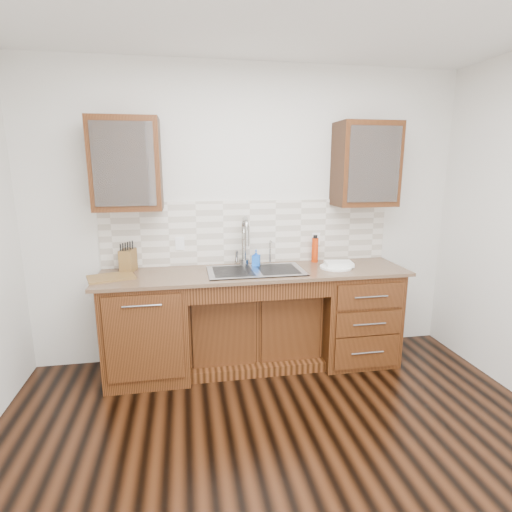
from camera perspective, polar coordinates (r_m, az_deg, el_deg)
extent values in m
cube|color=black|center=(2.74, 5.99, -30.15)|extent=(4.00, 3.50, 0.10)
cube|color=silver|center=(3.80, -1.07, 5.74)|extent=(4.00, 0.10, 2.70)
cube|color=#593014|center=(3.65, -15.19, -9.84)|extent=(0.70, 0.62, 0.88)
cube|color=#593014|center=(3.80, -0.35, -9.92)|extent=(1.20, 0.44, 0.70)
cube|color=#593014|center=(3.95, 13.73, -7.99)|extent=(0.70, 0.62, 0.88)
cube|color=#84705B|center=(3.52, -0.07, -2.37)|extent=(2.70, 0.65, 0.03)
cube|color=beige|center=(3.76, -0.92, 3.44)|extent=(2.70, 0.02, 0.59)
cube|color=#9E9EA5|center=(3.53, -0.03, -3.53)|extent=(0.84, 0.46, 0.19)
cylinder|color=#999993|center=(3.67, -1.74, 1.69)|extent=(0.04, 0.04, 0.40)
cylinder|color=#999993|center=(3.74, 2.04, 0.65)|extent=(0.02, 0.02, 0.24)
cube|color=#593014|center=(3.53, -18.00, 12.33)|extent=(0.55, 0.34, 0.75)
cube|color=#593014|center=(3.87, 15.38, 12.48)|extent=(0.55, 0.34, 0.75)
cube|color=white|center=(3.71, -10.83, 1.76)|extent=(0.08, 0.01, 0.12)
cube|color=white|center=(3.92, 8.56, 2.41)|extent=(0.08, 0.01, 0.12)
imported|color=blue|center=(3.65, 0.01, -0.31)|extent=(0.09, 0.09, 0.16)
cylinder|color=#B22C07|center=(3.86, 8.41, 0.84)|extent=(0.08, 0.08, 0.23)
cylinder|color=white|center=(3.69, 11.34, -1.56)|extent=(0.36, 0.36, 0.02)
cube|color=white|center=(3.71, 11.74, -1.08)|extent=(0.26, 0.21, 0.04)
cube|color=#975F23|center=(3.67, -17.80, -0.58)|extent=(0.14, 0.19, 0.19)
cube|color=brown|center=(3.50, -20.00, -2.87)|extent=(0.42, 0.35, 0.02)
imported|color=silver|center=(3.54, -19.14, 11.43)|extent=(0.13, 0.13, 0.10)
imported|color=white|center=(3.51, -15.37, 11.53)|extent=(0.11, 0.11, 0.08)
imported|color=white|center=(3.81, 13.36, 11.90)|extent=(0.16, 0.16, 0.11)
imported|color=silver|center=(3.92, 16.90, 11.64)|extent=(0.14, 0.14, 0.10)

